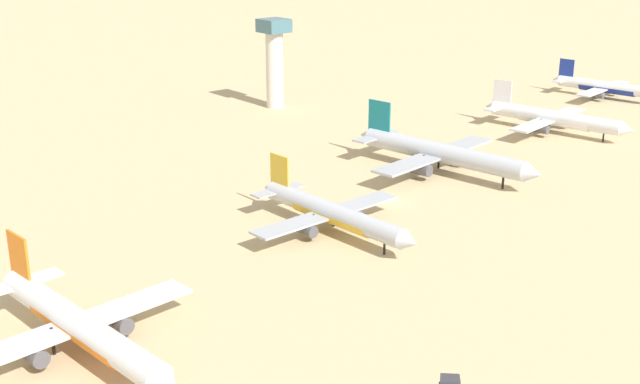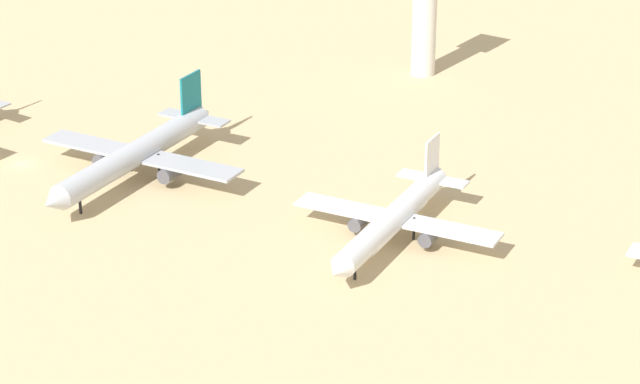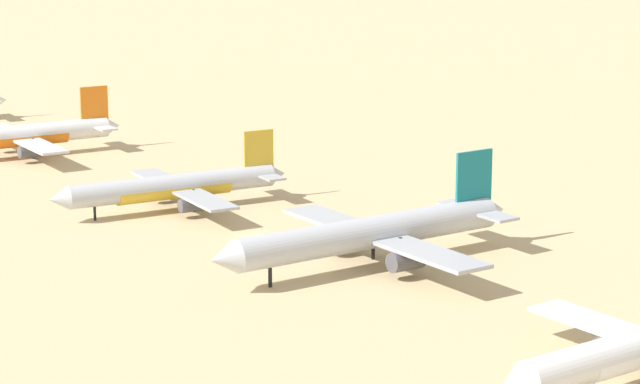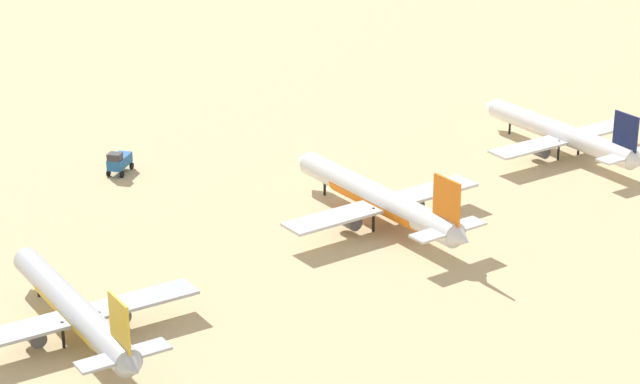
{
  "view_description": "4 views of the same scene",
  "coord_description": "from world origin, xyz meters",
  "px_view_note": "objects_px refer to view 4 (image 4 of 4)",
  "views": [
    {
      "loc": [
        99.81,
        -104.39,
        51.12
      ],
      "look_at": [
        1.45,
        -19.72,
        6.73
      ],
      "focal_mm": 45.56,
      "sensor_mm": 36.0,
      "label": 1
    },
    {
      "loc": [
        139.19,
        156.57,
        86.64
      ],
      "look_at": [
        -10.36,
        53.28,
        4.69
      ],
      "focal_mm": 74.5,
      "sensor_mm": 36.0,
      "label": 2
    },
    {
      "loc": [
        72.54,
        154.41,
        45.03
      ],
      "look_at": [
        -7.04,
        4.92,
        6.48
      ],
      "focal_mm": 73.12,
      "sensor_mm": 36.0,
      "label": 3
    },
    {
      "loc": [
        -122.77,
        23.43,
        70.63
      ],
      "look_at": [
        14.33,
        -59.69,
        6.67
      ],
      "focal_mm": 69.43,
      "sensor_mm": 36.0,
      "label": 4
    }
  ],
  "objects_px": {
    "parked_jet_1": "(378,198)",
    "parked_jet_2": "(74,309)",
    "parked_jet_0": "(562,134)",
    "service_truck": "(119,161)"
  },
  "relations": [
    {
      "from": "parked_jet_1",
      "to": "parked_jet_0",
      "type": "bearing_deg",
      "value": -78.65
    },
    {
      "from": "parked_jet_0",
      "to": "service_truck",
      "type": "height_order",
      "value": "parked_jet_0"
    },
    {
      "from": "parked_jet_1",
      "to": "parked_jet_2",
      "type": "distance_m",
      "value": 50.84
    },
    {
      "from": "parked_jet_0",
      "to": "service_truck",
      "type": "xyz_separation_m",
      "value": [
        29.91,
        66.47,
        -1.56
      ]
    },
    {
      "from": "parked_jet_0",
      "to": "parked_jet_2",
      "type": "height_order",
      "value": "parked_jet_0"
    },
    {
      "from": "parked_jet_1",
      "to": "service_truck",
      "type": "xyz_separation_m",
      "value": [
        38.4,
        24.2,
        -1.77
      ]
    },
    {
      "from": "parked_jet_1",
      "to": "parked_jet_2",
      "type": "bearing_deg",
      "value": 101.18
    },
    {
      "from": "service_truck",
      "to": "parked_jet_1",
      "type": "bearing_deg",
      "value": -147.78
    },
    {
      "from": "parked_jet_0",
      "to": "parked_jet_2",
      "type": "xyz_separation_m",
      "value": [
        -18.34,
        92.15,
        -0.06
      ]
    },
    {
      "from": "parked_jet_1",
      "to": "service_truck",
      "type": "height_order",
      "value": "parked_jet_1"
    }
  ]
}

